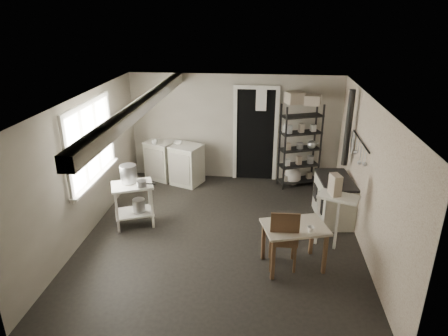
# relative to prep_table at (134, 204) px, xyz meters

# --- Properties ---
(floor) EXTENTS (5.00, 5.00, 0.00)m
(floor) POSITION_rel_prep_table_xyz_m (1.56, -0.19, -0.40)
(floor) COLOR black
(floor) RESTS_ON ground
(ceiling) EXTENTS (5.00, 5.00, 0.00)m
(ceiling) POSITION_rel_prep_table_xyz_m (1.56, -0.19, 1.90)
(ceiling) COLOR silver
(ceiling) RESTS_ON wall_back
(wall_back) EXTENTS (4.50, 0.02, 2.30)m
(wall_back) POSITION_rel_prep_table_xyz_m (1.56, 2.31, 0.75)
(wall_back) COLOR #A59D8C
(wall_back) RESTS_ON ground
(wall_front) EXTENTS (4.50, 0.02, 2.30)m
(wall_front) POSITION_rel_prep_table_xyz_m (1.56, -2.69, 0.75)
(wall_front) COLOR #A59D8C
(wall_front) RESTS_ON ground
(wall_left) EXTENTS (0.02, 5.00, 2.30)m
(wall_left) POSITION_rel_prep_table_xyz_m (-0.69, -0.19, 0.75)
(wall_left) COLOR #A59D8C
(wall_left) RESTS_ON ground
(wall_right) EXTENTS (0.02, 5.00, 2.30)m
(wall_right) POSITION_rel_prep_table_xyz_m (3.81, -0.19, 0.75)
(wall_right) COLOR #A59D8C
(wall_right) RESTS_ON ground
(window) EXTENTS (0.12, 1.76, 1.28)m
(window) POSITION_rel_prep_table_xyz_m (-0.66, 0.01, 1.10)
(window) COLOR silver
(window) RESTS_ON wall_left
(doorway) EXTENTS (0.96, 0.10, 2.08)m
(doorway) POSITION_rel_prep_table_xyz_m (2.01, 2.28, 0.60)
(doorway) COLOR silver
(doorway) RESTS_ON ground
(ceiling_beam) EXTENTS (0.18, 5.00, 0.18)m
(ceiling_beam) POSITION_rel_prep_table_xyz_m (0.36, -0.19, 1.80)
(ceiling_beam) COLOR silver
(ceiling_beam) RESTS_ON ceiling
(wallpaper_panel) EXTENTS (0.01, 5.00, 2.30)m
(wallpaper_panel) POSITION_rel_prep_table_xyz_m (3.80, -0.19, 0.75)
(wallpaper_panel) COLOR beige
(wallpaper_panel) RESTS_ON wall_right
(utensil_rail) EXTENTS (0.06, 1.20, 0.44)m
(utensil_rail) POSITION_rel_prep_table_xyz_m (3.75, 0.41, 1.15)
(utensil_rail) COLOR #B9B9BC
(utensil_rail) RESTS_ON wall_right
(prep_table) EXTENTS (0.81, 0.71, 0.78)m
(prep_table) POSITION_rel_prep_table_xyz_m (0.00, 0.00, 0.00)
(prep_table) COLOR silver
(prep_table) RESTS_ON ground
(stockpot) EXTENTS (0.30, 0.30, 0.30)m
(stockpot) POSITION_rel_prep_table_xyz_m (-0.07, 0.08, 0.54)
(stockpot) COLOR #B9B9BC
(stockpot) RESTS_ON prep_table
(saucepan) EXTENTS (0.23, 0.23, 0.10)m
(saucepan) POSITION_rel_prep_table_xyz_m (0.20, -0.10, 0.45)
(saucepan) COLOR #B9B9BC
(saucepan) RESTS_ON prep_table
(bucket) EXTENTS (0.28, 0.28, 0.23)m
(bucket) POSITION_rel_prep_table_xyz_m (0.09, -0.00, -0.02)
(bucket) COLOR #B9B9BC
(bucket) RESTS_ON prep_table
(base_cabinets) EXTENTS (1.43, 1.01, 0.86)m
(base_cabinets) POSITION_rel_prep_table_xyz_m (0.27, 1.99, 0.06)
(base_cabinets) COLOR beige
(base_cabinets) RESTS_ON ground
(mixing_bowl) EXTENTS (0.27, 0.27, 0.07)m
(mixing_bowl) POSITION_rel_prep_table_xyz_m (0.37, 1.96, 0.55)
(mixing_bowl) COLOR white
(mixing_bowl) RESTS_ON base_cabinets
(counter_cup) EXTENTS (0.13, 0.13, 0.10)m
(counter_cup) POSITION_rel_prep_table_xyz_m (-0.10, 1.87, 0.57)
(counter_cup) COLOR white
(counter_cup) RESTS_ON base_cabinets
(shelf_rack) EXTENTS (0.90, 0.61, 1.77)m
(shelf_rack) POSITION_rel_prep_table_xyz_m (2.95, 2.02, 0.55)
(shelf_rack) COLOR black
(shelf_rack) RESTS_ON ground
(shelf_jar) EXTENTS (0.09, 0.10, 0.20)m
(shelf_jar) POSITION_rel_prep_table_xyz_m (2.61, 2.00, 0.97)
(shelf_jar) COLOR white
(shelf_jar) RESTS_ON shelf_rack
(storage_box_a) EXTENTS (0.42, 0.40, 0.23)m
(storage_box_a) POSITION_rel_prep_table_xyz_m (2.79, 2.07, 1.61)
(storage_box_a) COLOR beige
(storage_box_a) RESTS_ON shelf_rack
(storage_box_b) EXTENTS (0.35, 0.33, 0.20)m
(storage_box_b) POSITION_rel_prep_table_xyz_m (3.13, 1.99, 1.59)
(storage_box_b) COLOR beige
(storage_box_b) RESTS_ON shelf_rack
(stove) EXTENTS (0.64, 1.04, 0.78)m
(stove) POSITION_rel_prep_table_xyz_m (3.48, 0.59, 0.04)
(stove) COLOR beige
(stove) RESTS_ON ground
(stovepipe) EXTENTS (0.10, 0.10, 1.30)m
(stovepipe) POSITION_rel_prep_table_xyz_m (3.67, 0.99, 1.19)
(stovepipe) COLOR black
(stovepipe) RESTS_ON stove
(side_ledge) EXTENTS (0.68, 0.53, 0.93)m
(side_ledge) POSITION_rel_prep_table_xyz_m (3.36, -0.39, 0.03)
(side_ledge) COLOR silver
(side_ledge) RESTS_ON ground
(oats_box) EXTENTS (0.18, 0.24, 0.32)m
(oats_box) POSITION_rel_prep_table_xyz_m (3.29, -0.36, 0.61)
(oats_box) COLOR beige
(oats_box) RESTS_ON side_ledge
(work_table) EXTENTS (1.03, 0.84, 0.67)m
(work_table) POSITION_rel_prep_table_xyz_m (2.69, -0.93, -0.02)
(work_table) COLOR beige
(work_table) RESTS_ON ground
(table_cup) EXTENTS (0.12, 0.12, 0.09)m
(table_cup) POSITION_rel_prep_table_xyz_m (2.89, -1.08, 0.40)
(table_cup) COLOR white
(table_cup) RESTS_ON work_table
(chair) EXTENTS (0.41, 0.43, 0.97)m
(chair) POSITION_rel_prep_table_xyz_m (2.53, -0.93, 0.08)
(chair) COLOR #513622
(chair) RESTS_ON ground
(flour_sack) EXTENTS (0.39, 0.35, 0.42)m
(flour_sack) POSITION_rel_prep_table_xyz_m (2.84, 2.00, -0.16)
(flour_sack) COLOR silver
(flour_sack) RESTS_ON ground
(floor_crock) EXTENTS (0.15, 0.15, 0.16)m
(floor_crock) POSITION_rel_prep_table_xyz_m (3.11, -0.08, -0.33)
(floor_crock) COLOR white
(floor_crock) RESTS_ON ground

